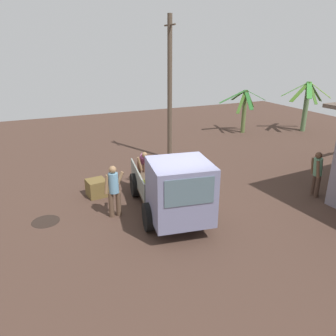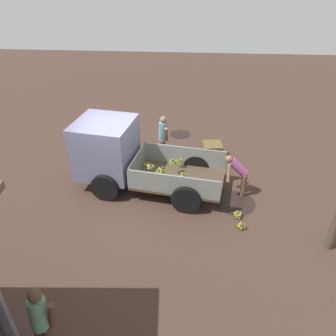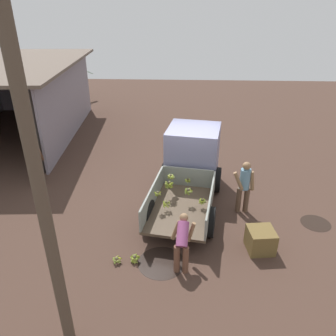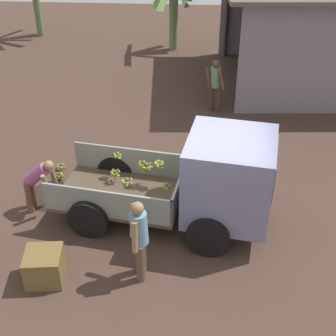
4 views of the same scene
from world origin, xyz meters
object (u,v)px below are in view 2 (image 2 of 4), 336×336
object	(u,v)px
person_worker_loading	(238,172)
person_bystander_near_shed	(41,320)
cargo_truck	(118,153)
banana_bunch_on_ground_0	(238,215)
banana_bunch_on_ground_1	(242,226)
wooden_crate_0	(212,151)
person_foreground_visitor	(163,137)

from	to	relation	value
person_worker_loading	person_bystander_near_shed	bearing A→B (deg)	58.10
cargo_truck	person_worker_loading	bearing A→B (deg)	-174.82
person_worker_loading	banana_bunch_on_ground_0	bearing A→B (deg)	92.07
cargo_truck	banana_bunch_on_ground_1	xyz separation A→B (m)	(-3.64, 1.85, -1.01)
cargo_truck	banana_bunch_on_ground_1	size ratio (longest dim) A/B	19.01
cargo_truck	person_worker_loading	xyz separation A→B (m)	(-3.65, 0.26, -0.35)
banana_bunch_on_ground_0	wooden_crate_0	world-z (taller)	wooden_crate_0
cargo_truck	person_bystander_near_shed	distance (m)	5.40
person_bystander_near_shed	wooden_crate_0	distance (m)	7.85
wooden_crate_0	person_worker_loading	bearing A→B (deg)	108.46
banana_bunch_on_ground_1	wooden_crate_0	world-z (taller)	wooden_crate_0
person_bystander_near_shed	banana_bunch_on_ground_1	distance (m)	5.29
banana_bunch_on_ground_1	wooden_crate_0	size ratio (longest dim) A/B	0.37
cargo_truck	wooden_crate_0	bearing A→B (deg)	-140.32
cargo_truck	banana_bunch_on_ground_1	bearing A→B (deg)	162.25
cargo_truck	person_worker_loading	distance (m)	3.67
person_worker_loading	banana_bunch_on_ground_0	world-z (taller)	person_worker_loading
person_foreground_visitor	wooden_crate_0	xyz separation A→B (m)	(-1.72, -0.20, -0.63)
person_foreground_visitor	person_bystander_near_shed	size ratio (longest dim) A/B	1.02
person_worker_loading	banana_bunch_on_ground_1	distance (m)	1.73
cargo_truck	person_foreground_visitor	world-z (taller)	cargo_truck
person_bystander_near_shed	cargo_truck	bearing A→B (deg)	16.44
cargo_truck	banana_bunch_on_ground_1	distance (m)	4.21
person_foreground_visitor	banana_bunch_on_ground_0	world-z (taller)	person_foreground_visitor
banana_bunch_on_ground_1	banana_bunch_on_ground_0	bearing A→B (deg)	-82.68
person_bystander_near_shed	wooden_crate_0	world-z (taller)	person_bystander_near_shed
cargo_truck	person_bystander_near_shed	xyz separation A→B (m)	(0.21, 5.39, -0.19)
person_foreground_visitor	banana_bunch_on_ground_1	xyz separation A→B (m)	(-2.39, 3.40, -0.83)
cargo_truck	person_bystander_near_shed	world-z (taller)	cargo_truck
wooden_crate_0	person_bystander_near_shed	bearing A→B (deg)	65.94
person_foreground_visitor	cargo_truck	bearing A→B (deg)	-127.71
person_bystander_near_shed	banana_bunch_on_ground_1	world-z (taller)	person_bystander_near_shed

